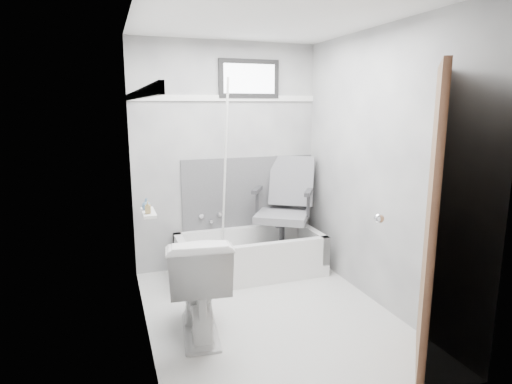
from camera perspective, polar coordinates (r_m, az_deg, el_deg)
name	(u,v)px	position (r m, az deg, el deg)	size (l,w,h in m)	color
floor	(270,315)	(3.78, 1.83, -16.08)	(2.60, 2.60, 0.00)	white
ceiling	(272,15)	(3.41, 2.11, 22.52)	(2.60, 2.60, 0.00)	silver
wall_back	(227,157)	(4.61, -3.93, 4.66)	(2.00, 0.02, 2.40)	slate
wall_front	(363,214)	(2.26, 14.06, -2.92)	(2.00, 0.02, 2.40)	slate
wall_left	(141,183)	(3.17, -15.12, 1.15)	(0.02, 2.60, 2.40)	slate
wall_right	(378,169)	(3.86, 15.93, 2.91)	(0.02, 2.60, 2.40)	slate
bathtub	(250,254)	(4.54, -0.76, -8.31)	(1.50, 0.70, 0.42)	white
office_chair	(282,209)	(4.57, 3.51, -2.26)	(0.63, 0.63, 1.09)	#5C5B5F
toilet	(198,283)	(3.38, -7.74, -11.99)	(0.46, 0.83, 0.81)	white
door	(500,232)	(2.96, 29.76, -4.69)	(0.78, 0.78, 2.00)	#522C1E
window	(249,79)	(4.65, -0.95, 14.86)	(0.66, 0.04, 0.40)	black
backerboard	(249,192)	(4.74, -0.92, -0.03)	(1.50, 0.02, 0.78)	#4C4C4F
trim_back	(226,98)	(4.57, -3.99, 12.38)	(2.00, 0.02, 0.06)	white
trim_left	(138,95)	(3.13, -15.48, 12.42)	(0.02, 2.60, 0.06)	white
pole	(225,175)	(4.38, -4.18, 2.31)	(0.02, 0.02, 1.95)	silver
shelf	(149,213)	(3.54, -14.14, -2.69)	(0.10, 0.32, 0.03)	silver
soap_bottle_a	(148,207)	(3.45, -14.23, -1.96)	(0.04, 0.04, 0.10)	#9C844E
soap_bottle_b	(146,204)	(3.59, -14.44, -1.56)	(0.07, 0.07, 0.10)	slate
faucet	(210,218)	(4.66, -6.09, -3.46)	(0.26, 0.10, 0.16)	silver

